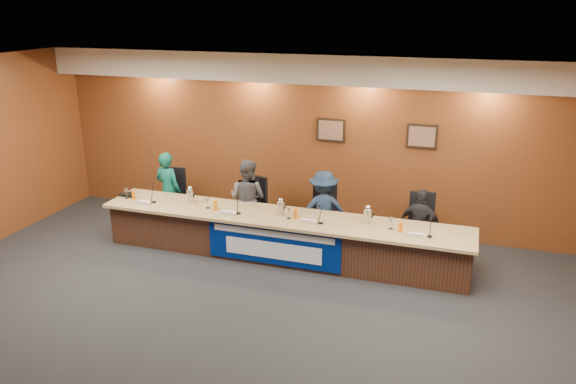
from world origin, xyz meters
name	(u,v)px	position (x,y,z in m)	size (l,w,h in m)	color
floor	(221,333)	(0.00, 0.00, 0.00)	(10.00, 10.00, 0.00)	black
ceiling	(210,81)	(0.00, 0.00, 3.20)	(10.00, 8.00, 0.04)	silver
wall_back	(310,142)	(0.00, 4.00, 1.60)	(10.00, 0.04, 3.20)	brown
soffit	(307,68)	(0.00, 3.75, 2.95)	(10.00, 0.50, 0.50)	beige
dais_body	(282,237)	(0.00, 2.40, 0.35)	(6.00, 0.80, 0.70)	#3B2114
dais_top	(281,217)	(0.00, 2.35, 0.72)	(6.10, 0.95, 0.05)	#A28555
banner	(273,245)	(0.00, 1.99, 0.38)	(2.20, 0.02, 0.65)	navy
banner_text_upper	(273,234)	(0.00, 1.97, 0.58)	(2.00, 0.01, 0.10)	silver
banner_text_lower	(273,250)	(0.00, 1.97, 0.30)	(1.60, 0.01, 0.28)	silver
wall_photo_left	(331,130)	(0.40, 3.97, 1.85)	(0.52, 0.04, 0.42)	black
wall_photo_right	(422,136)	(2.00, 3.97, 1.85)	(0.52, 0.04, 0.42)	black
panelist_a	(168,190)	(-2.42, 3.00, 0.72)	(0.53, 0.35, 1.45)	#0B4F41
panelist_b	(248,199)	(-0.84, 3.00, 0.73)	(0.71, 0.55, 1.45)	#49484C
panelist_c	(323,210)	(0.54, 3.00, 0.68)	(0.88, 0.51, 1.37)	#15263E
panelist_d	(420,225)	(2.16, 3.00, 0.61)	(0.71, 0.30, 1.21)	black
office_chair_a	(172,201)	(-2.42, 3.10, 0.48)	(0.48, 0.48, 0.08)	black
office_chair_b	(250,210)	(-0.84, 3.10, 0.48)	(0.48, 0.48, 0.08)	black
office_chair_c	(324,219)	(0.54, 3.10, 0.48)	(0.48, 0.48, 0.08)	black
office_chair_d	(420,230)	(2.16, 3.10, 0.48)	(0.48, 0.48, 0.08)	black
nameplate_a	(141,202)	(-2.43, 2.10, 0.80)	(0.24, 0.06, 0.09)	white
microphone_a	(154,202)	(-2.27, 2.26, 0.76)	(0.07, 0.07, 0.02)	black
juice_glass_a	(134,196)	(-2.68, 2.27, 0.82)	(0.06, 0.06, 0.15)	#E76500
water_glass_a	(126,194)	(-2.84, 2.29, 0.84)	(0.08, 0.08, 0.18)	silver
nameplate_b	(227,213)	(-0.83, 2.09, 0.80)	(0.24, 0.06, 0.09)	white
microphone_b	(239,213)	(-0.68, 2.22, 0.76)	(0.07, 0.07, 0.02)	black
juice_glass_b	(216,206)	(-1.11, 2.27, 0.82)	(0.06, 0.06, 0.15)	#E76500
water_glass_b	(208,203)	(-1.27, 2.30, 0.84)	(0.08, 0.08, 0.18)	silver
nameplate_c	(307,221)	(0.51, 2.14, 0.80)	(0.24, 0.06, 0.09)	white
microphone_c	(321,223)	(0.71, 2.22, 0.76)	(0.07, 0.07, 0.02)	black
juice_glass_c	(296,214)	(0.26, 2.33, 0.82)	(0.06, 0.06, 0.15)	#E76500
water_glass_c	(289,213)	(0.17, 2.28, 0.84)	(0.08, 0.08, 0.18)	silver
nameplate_d	(416,235)	(2.18, 2.12, 0.80)	(0.24, 0.06, 0.09)	white
microphone_d	(430,236)	(2.36, 2.22, 0.76)	(0.07, 0.07, 0.02)	black
juice_glass_d	(400,227)	(1.93, 2.27, 0.82)	(0.06, 0.06, 0.15)	#E76500
water_glass_d	(391,224)	(1.77, 2.34, 0.84)	(0.08, 0.08, 0.18)	silver
carafe_left	(190,196)	(-1.67, 2.45, 0.87)	(0.12, 0.12, 0.24)	silver
carafe_mid	(281,208)	(-0.01, 2.40, 0.86)	(0.12, 0.12, 0.22)	silver
carafe_right	(368,217)	(1.40, 2.44, 0.87)	(0.13, 0.13, 0.24)	silver
speakerphone	(128,195)	(-2.90, 2.42, 0.78)	(0.32, 0.32, 0.05)	black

